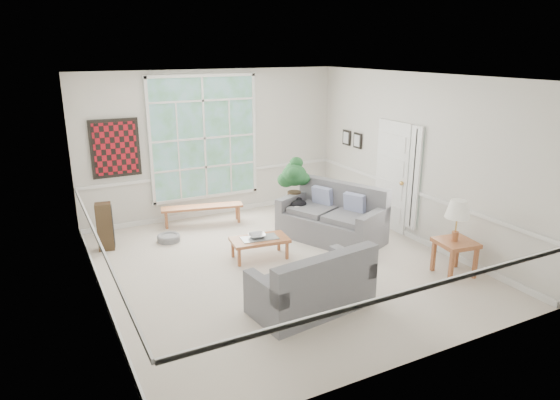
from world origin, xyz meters
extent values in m
cube|color=beige|center=(0.00, 0.00, -0.01)|extent=(5.50, 6.00, 0.01)
cube|color=white|center=(0.00, 0.00, 3.00)|extent=(5.50, 6.00, 0.02)
cube|color=silver|center=(0.00, 3.00, 1.50)|extent=(5.50, 0.02, 3.00)
cube|color=silver|center=(0.00, -3.00, 1.50)|extent=(5.50, 0.02, 3.00)
cube|color=silver|center=(-2.75, 0.00, 1.50)|extent=(0.02, 6.00, 3.00)
cube|color=silver|center=(2.75, 0.00, 1.50)|extent=(0.02, 6.00, 3.00)
cube|color=white|center=(-0.20, 2.96, 1.65)|extent=(2.30, 0.08, 2.40)
cube|color=white|center=(2.71, 0.60, 1.05)|extent=(0.08, 0.90, 2.10)
cube|color=white|center=(2.71, -0.03, 1.15)|extent=(0.08, 0.26, 1.90)
cube|color=#590E13|center=(-1.95, 2.95, 1.60)|extent=(0.90, 0.06, 1.10)
cube|color=black|center=(2.71, 1.75, 1.55)|extent=(0.04, 0.26, 0.32)
cube|color=black|center=(2.71, 2.15, 1.55)|extent=(0.04, 0.26, 0.32)
cube|color=slate|center=(1.36, 0.60, 0.51)|extent=(1.65, 2.11, 1.01)
cube|color=slate|center=(-0.26, -1.42, 0.44)|extent=(1.72, 1.04, 0.88)
cube|color=#A55D35|center=(-0.17, 0.43, 0.18)|extent=(1.01, 0.63, 0.35)
imported|color=#9F9FA4|center=(-0.19, 0.47, 0.40)|extent=(0.38, 0.38, 0.08)
cube|color=#A55D35|center=(-0.47, 2.49, 0.19)|extent=(1.64, 0.66, 0.38)
cube|color=#A55D35|center=(1.12, 1.53, 0.26)|extent=(0.61, 0.61, 0.51)
cube|color=#A55D35|center=(2.26, -1.53, 0.28)|extent=(0.62, 0.62, 0.56)
cylinder|color=slate|center=(-1.33, 1.89, 0.06)|extent=(0.48, 0.48, 0.13)
cube|color=#3B2B19|center=(-2.40, 2.00, 0.42)|extent=(0.30, 0.25, 0.85)
ellipsoid|color=black|center=(0.99, 1.16, 0.60)|extent=(0.39, 0.40, 0.15)
camera|label=1|loc=(-3.43, -6.63, 3.42)|focal=32.00mm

